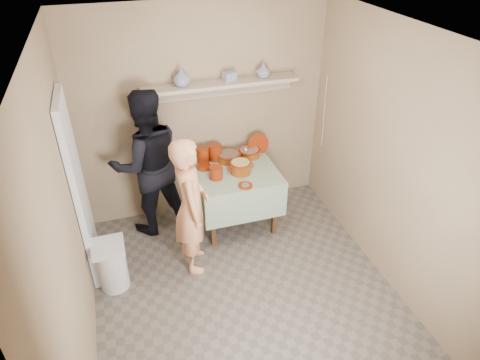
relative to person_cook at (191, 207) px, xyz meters
name	(u,v)px	position (x,y,z in m)	size (l,w,h in m)	color
ground	(248,298)	(0.40, -0.67, -0.78)	(3.50, 3.50, 0.00)	#61574C
tile_panel	(80,192)	(-1.06, 0.28, 0.22)	(0.06, 0.70, 2.00)	silver
plate_stack_a	(203,155)	(0.34, 0.88, 0.08)	(0.15, 0.15, 0.19)	#6F1600
plate_stack_b	(215,152)	(0.50, 0.90, 0.08)	(0.16, 0.16, 0.20)	#6F1600
bowl_stack	(216,173)	(0.39, 0.48, 0.06)	(0.15, 0.15, 0.15)	#6F1600
empty_bowl	(204,167)	(0.31, 0.73, 0.01)	(0.17, 0.17, 0.05)	#6F1600
propped_lid	(258,144)	(1.05, 0.90, 0.10)	(0.28, 0.28, 0.02)	#6F1600
vase_right	(263,70)	(1.11, 0.95, 1.03)	(0.16, 0.16, 0.17)	navy
vase_left	(181,77)	(0.16, 0.96, 1.04)	(0.19, 0.19, 0.20)	navy
ceramic_box	(229,76)	(0.71, 0.96, 0.99)	(0.14, 0.10, 0.10)	navy
person_cook	(191,207)	(0.00, 0.00, 0.00)	(0.57, 0.37, 1.56)	#E89364
person_helper	(148,164)	(-0.33, 0.81, 0.12)	(0.87, 0.68, 1.79)	black
room_shell	(250,162)	(0.40, -0.67, 0.83)	(3.04, 3.54, 2.62)	#977D5C
serving_table	(235,178)	(0.65, 0.61, -0.14)	(0.97, 0.97, 0.76)	#4C2D16
cazuela_meat_a	(229,156)	(0.65, 0.83, 0.04)	(0.30, 0.30, 0.10)	#632303
cazuela_meat_b	(249,152)	(0.92, 0.85, 0.04)	(0.28, 0.28, 0.10)	#632303
ladle	(246,150)	(0.87, 0.84, 0.09)	(0.08, 0.26, 0.19)	silver
cazuela_rice	(240,166)	(0.70, 0.51, 0.07)	(0.33, 0.25, 0.14)	#632303
front_plate	(245,186)	(0.66, 0.22, -0.01)	(0.16, 0.16, 0.03)	#6F1600
wall_shelf	(220,85)	(0.60, 0.98, 0.90)	(1.80, 0.25, 0.21)	tan
trash_bin	(112,265)	(-0.88, -0.09, -0.49)	(0.32, 0.32, 0.56)	silver
electrical_cord	(324,112)	(1.87, 0.81, 0.47)	(0.01, 0.05, 0.90)	silver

